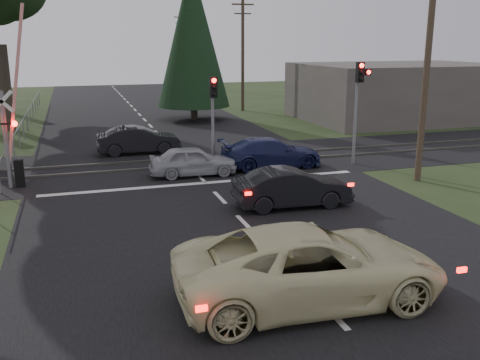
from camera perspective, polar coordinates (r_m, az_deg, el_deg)
name	(u,v)px	position (r m, az deg, el deg)	size (l,w,h in m)	color
ground	(279,259)	(14.39, 4.19, -8.42)	(120.00, 120.00, 0.00)	#243217
road	(196,173)	(23.52, -4.73, 0.77)	(14.00, 100.00, 0.01)	black
rail_corridor	(187,163)	(25.42, -5.72, 1.80)	(120.00, 8.00, 0.01)	black
stop_line	(206,183)	(21.82, -3.68, -0.30)	(13.00, 0.35, 0.00)	silver
rail_near	(190,166)	(24.65, -5.35, 1.51)	(120.00, 0.12, 0.10)	#59544C
rail_far	(183,159)	(26.18, -6.08, 2.26)	(120.00, 0.12, 0.10)	#59544C
crossing_signal	(12,136)	(22.49, -23.15, 4.33)	(1.62, 0.38, 6.96)	slate
traffic_signal_right	(359,93)	(25.20, 12.59, 9.04)	(0.68, 0.48, 4.70)	slate
traffic_signal_center	(213,106)	(23.89, -2.87, 7.85)	(0.32, 0.48, 4.10)	slate
utility_pole_near	(427,64)	(22.71, 19.34, 11.57)	(1.80, 0.26, 9.00)	#4C3D2D
utility_pole_mid	(243,52)	(44.39, 0.29, 13.49)	(1.80, 0.26, 9.00)	#4C3D2D
utility_pole_far	(182,48)	(68.63, -6.22, 13.82)	(1.80, 0.26, 9.00)	#4C3D2D
conifer_tree	(192,35)	(39.21, -5.09, 15.13)	(5.20, 5.20, 11.00)	#473D33
fence_left	(26,135)	(35.37, -21.82, 4.45)	(0.10, 36.00, 1.20)	slate
building_right	(399,92)	(41.41, 16.58, 9.03)	(14.00, 10.00, 4.00)	#59514C
cream_coupe	(310,265)	(12.01, 7.50, -8.99)	(2.78, 6.03, 1.68)	beige
dark_hatchback	(292,188)	(18.62, 5.58, -0.86)	(1.43, 4.09, 1.35)	black
silver_car	(193,161)	(22.94, -5.02, 2.03)	(1.51, 3.74, 1.27)	#9C9EA3
blue_sedan	(271,153)	(24.38, 3.33, 2.91)	(1.90, 4.67, 1.36)	#161C43
dark_car_far	(139,140)	(27.92, -10.76, 4.21)	(1.47, 4.21, 1.39)	black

